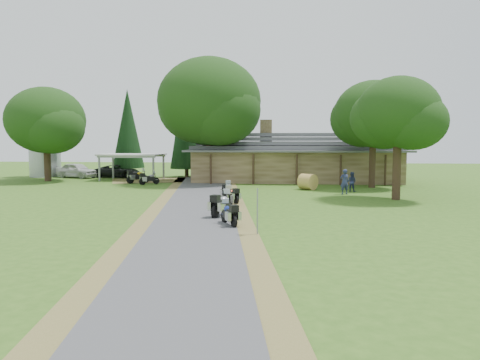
# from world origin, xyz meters

# --- Properties ---
(ground) EXTENTS (120.00, 120.00, 0.00)m
(ground) POSITION_xyz_m (0.00, 0.00, 0.00)
(ground) COLOR #335919
(ground) RESTS_ON ground
(driveway) EXTENTS (51.95, 51.95, 0.00)m
(driveway) POSITION_xyz_m (-0.50, 4.00, 0.00)
(driveway) COLOR #49494B
(driveway) RESTS_ON ground
(lodge) EXTENTS (21.40, 9.40, 4.90)m
(lodge) POSITION_xyz_m (6.00, 24.00, 2.45)
(lodge) COLOR brown
(lodge) RESTS_ON ground
(silo) EXTENTS (3.67, 3.67, 6.83)m
(silo) POSITION_xyz_m (-21.80, 26.52, 3.41)
(silo) COLOR gray
(silo) RESTS_ON ground
(carport) EXTENTS (6.36, 4.37, 2.69)m
(carport) POSITION_xyz_m (-10.73, 23.24, 1.35)
(carport) COLOR silver
(carport) RESTS_ON ground
(car_white_sedan) EXTENTS (4.70, 6.68, 2.05)m
(car_white_sedan) POSITION_xyz_m (-17.63, 25.39, 1.03)
(car_white_sedan) COLOR silver
(car_white_sedan) RESTS_ON ground
(car_dark_suv) EXTENTS (2.55, 5.49, 2.06)m
(car_dark_suv) POSITION_xyz_m (-13.34, 26.19, 1.03)
(car_dark_suv) COLOR black
(car_dark_suv) RESTS_ON ground
(motorcycle_row_a) EXTENTS (1.31, 1.87, 1.23)m
(motorcycle_row_a) POSITION_xyz_m (2.00, -1.26, 0.61)
(motorcycle_row_a) COLOR navy
(motorcycle_row_a) RESTS_ON ground
(motorcycle_row_b) EXTENTS (1.33, 2.17, 1.41)m
(motorcycle_row_b) POSITION_xyz_m (1.33, 1.41, 0.71)
(motorcycle_row_b) COLOR #9C9EA3
(motorcycle_row_b) RESTS_ON ground
(motorcycle_row_c) EXTENTS (0.72, 1.97, 1.33)m
(motorcycle_row_c) POSITION_xyz_m (1.30, 4.56, 0.67)
(motorcycle_row_c) COLOR #C37E04
(motorcycle_row_c) RESTS_ON ground
(motorcycle_row_d) EXTENTS (1.40, 1.69, 1.15)m
(motorcycle_row_d) POSITION_xyz_m (1.27, 6.80, 0.57)
(motorcycle_row_d) COLOR red
(motorcycle_row_d) RESTS_ON ground
(motorcycle_row_e) EXTENTS (0.69, 1.86, 1.26)m
(motorcycle_row_e) POSITION_xyz_m (0.77, 8.63, 0.63)
(motorcycle_row_e) COLOR black
(motorcycle_row_e) RESTS_ON ground
(motorcycle_carport_a) EXTENTS (1.95, 1.88, 1.40)m
(motorcycle_carport_a) POSITION_xyz_m (-9.08, 19.80, 0.70)
(motorcycle_carport_a) COLOR gold
(motorcycle_carport_a) RESTS_ON ground
(motorcycle_carport_b) EXTENTS (1.72, 1.61, 1.22)m
(motorcycle_carport_b) POSITION_xyz_m (-7.64, 18.62, 0.61)
(motorcycle_carport_b) COLOR gray
(motorcycle_carport_b) RESTS_ON ground
(person_a) EXTENTS (0.77, 0.66, 2.26)m
(person_a) POSITION_xyz_m (9.38, 12.27, 1.13)
(person_a) COLOR navy
(person_a) RESTS_ON ground
(person_b) EXTENTS (0.64, 0.59, 1.86)m
(person_b) POSITION_xyz_m (10.21, 14.19, 0.93)
(person_b) COLOR navy
(person_b) RESTS_ON ground
(hay_bale) EXTENTS (1.78, 1.79, 1.32)m
(hay_bale) POSITION_xyz_m (6.79, 15.40, 0.66)
(hay_bale) COLOR olive
(hay_bale) RESTS_ON ground
(sign_post) EXTENTS (0.37, 0.06, 2.05)m
(sign_post) POSITION_xyz_m (3.50, -3.43, 1.03)
(sign_post) COLOR gray
(sign_post) RESTS_ON ground
(oak_lodge_left) EXTENTS (9.87, 9.87, 12.61)m
(oak_lodge_left) POSITION_xyz_m (-2.32, 20.90, 6.30)
(oak_lodge_left) COLOR #163710
(oak_lodge_left) RESTS_ON ground
(oak_lodge_right) EXTENTS (6.78, 6.78, 10.27)m
(oak_lodge_right) POSITION_xyz_m (12.46, 17.60, 5.14)
(oak_lodge_right) COLOR #163710
(oak_lodge_right) RESTS_ON ground
(oak_driveway) EXTENTS (5.72, 5.72, 9.83)m
(oak_driveway) POSITION_xyz_m (12.55, 9.42, 4.91)
(oak_driveway) COLOR #163710
(oak_driveway) RESTS_ON ground
(oak_silo) EXTENTS (7.74, 7.74, 9.83)m
(oak_silo) POSITION_xyz_m (-18.81, 21.23, 4.92)
(oak_silo) COLOR #163710
(oak_silo) RESTS_ON ground
(cedar_near) EXTENTS (3.66, 3.66, 12.32)m
(cedar_near) POSITION_xyz_m (-5.92, 27.60, 6.16)
(cedar_near) COLOR black
(cedar_near) RESTS_ON ground
(cedar_far) EXTENTS (3.62, 3.62, 9.89)m
(cedar_far) POSITION_xyz_m (-12.85, 28.46, 4.95)
(cedar_far) COLOR black
(cedar_far) RESTS_ON ground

